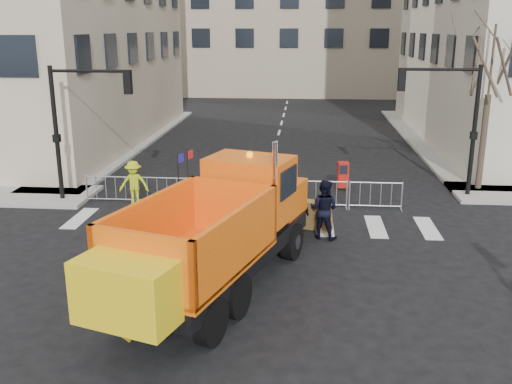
# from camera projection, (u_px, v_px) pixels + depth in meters

# --- Properties ---
(ground) EXTENTS (120.00, 120.00, 0.00)m
(ground) POSITION_uv_depth(u_px,v_px,m) (237.00, 291.00, 15.26)
(ground) COLOR black
(ground) RESTS_ON ground
(sidewalk_back) EXTENTS (64.00, 5.00, 0.15)m
(sidewalk_back) POSITION_uv_depth(u_px,v_px,m) (261.00, 197.00, 23.37)
(sidewalk_back) COLOR gray
(sidewalk_back) RESTS_ON ground
(traffic_light_left) EXTENTS (0.18, 0.18, 5.40)m
(traffic_light_left) POSITION_uv_depth(u_px,v_px,m) (56.00, 136.00, 22.35)
(traffic_light_left) COLOR black
(traffic_light_left) RESTS_ON ground
(traffic_light_right) EXTENTS (0.18, 0.18, 5.40)m
(traffic_light_right) POSITION_uv_depth(u_px,v_px,m) (474.00, 133.00, 22.90)
(traffic_light_right) COLOR black
(traffic_light_right) RESTS_ON ground
(crowd_barriers) EXTENTS (12.60, 0.60, 1.10)m
(crowd_barriers) POSITION_uv_depth(u_px,v_px,m) (241.00, 192.00, 22.44)
(crowd_barriers) COLOR #9EA0A5
(crowd_barriers) RESTS_ON ground
(street_tree) EXTENTS (3.00, 3.00, 7.50)m
(street_tree) POSITION_uv_depth(u_px,v_px,m) (487.00, 104.00, 23.51)
(street_tree) COLOR #382B21
(street_tree) RESTS_ON ground
(plow_truck) EXTENTS (5.64, 10.32, 3.88)m
(plow_truck) POSITION_uv_depth(u_px,v_px,m) (216.00, 230.00, 14.77)
(plow_truck) COLOR black
(plow_truck) RESTS_ON ground
(cop_a) EXTENTS (0.67, 0.48, 1.72)m
(cop_a) POSITION_uv_depth(u_px,v_px,m) (286.00, 200.00, 20.38)
(cop_a) COLOR black
(cop_a) RESTS_ON ground
(cop_b) EXTENTS (1.17, 1.04, 2.01)m
(cop_b) POSITION_uv_depth(u_px,v_px,m) (324.00, 209.00, 18.83)
(cop_b) COLOR black
(cop_b) RESTS_ON ground
(cop_c) EXTENTS (0.92, 1.09, 1.75)m
(cop_c) POSITION_uv_depth(u_px,v_px,m) (299.00, 218.00, 18.32)
(cop_c) COLOR black
(cop_c) RESTS_ON ground
(worker) EXTENTS (1.16, 0.71, 1.75)m
(worker) POSITION_uv_depth(u_px,v_px,m) (134.00, 183.00, 21.88)
(worker) COLOR #B1BE16
(worker) RESTS_ON sidewalk_back
(newspaper_box) EXTENTS (0.49, 0.44, 1.10)m
(newspaper_box) POSITION_uv_depth(u_px,v_px,m) (343.00, 175.00, 24.48)
(newspaper_box) COLOR red
(newspaper_box) RESTS_ON sidewalk_back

